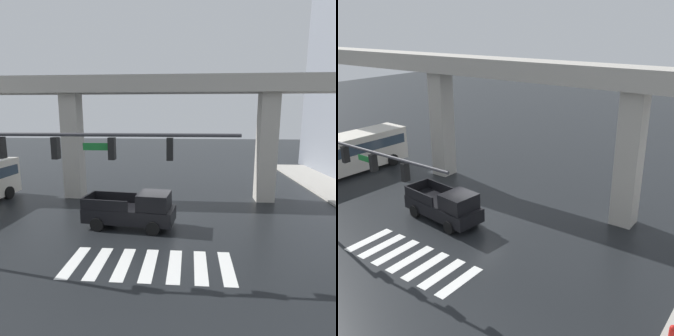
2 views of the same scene
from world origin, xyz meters
TOP-DOWN VIEW (x-y plane):
  - ground_plane at (0.00, 0.00)m, footprint 120.00×120.00m
  - crosswalk_stripes at (-0.00, -5.40)m, footprint 7.15×2.80m
  - elevated_overpass at (0.00, 4.71)m, footprint 59.78×2.18m
  - pickup_truck at (-1.40, -1.24)m, footprint 5.27×2.49m
  - traffic_signal_mast at (-3.61, -6.03)m, footprint 10.89×0.32m

SIDE VIEW (x-z plane):
  - ground_plane at x=0.00m, z-range 0.00..0.00m
  - crosswalk_stripes at x=0.00m, z-range 0.00..0.01m
  - pickup_truck at x=-1.40m, z-range -0.05..2.03m
  - traffic_signal_mast at x=-3.61m, z-range 1.57..7.77m
  - elevated_overpass at x=0.00m, z-range 3.27..12.34m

